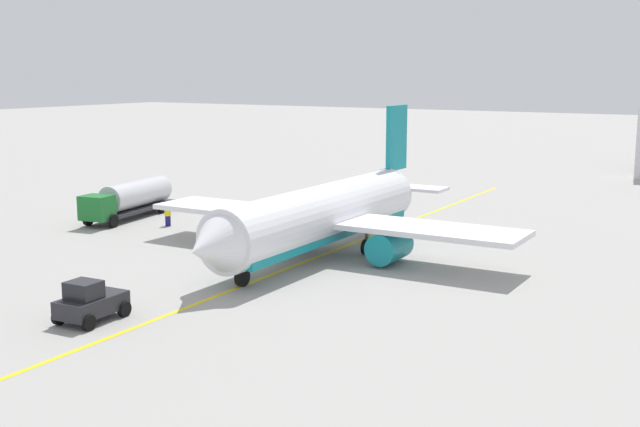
{
  "coord_description": "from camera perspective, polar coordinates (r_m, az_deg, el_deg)",
  "views": [
    {
      "loc": [
        46.41,
        27.87,
        12.69
      ],
      "look_at": [
        0.0,
        0.0,
        3.0
      ],
      "focal_mm": 44.99,
      "sensor_mm": 36.0,
      "label": 1
    }
  ],
  "objects": [
    {
      "name": "safety_cone_wingtip",
      "position": [
        48.47,
        -15.47,
        -5.03
      ],
      "size": [
        0.55,
        0.55,
        0.61
      ],
      "primitive_type": "cone",
      "color": "#F2590F",
      "rests_on": "ground"
    },
    {
      "name": "airplane",
      "position": [
        55.41,
        0.23,
        -0.15
      ],
      "size": [
        28.63,
        27.96,
        9.94
      ],
      "color": "white",
      "rests_on": "ground"
    },
    {
      "name": "ground_plane",
      "position": [
        55.61,
        0.0,
        -3.04
      ],
      "size": [
        400.0,
        400.0,
        0.0
      ],
      "primitive_type": "plane",
      "color": "#9E9B96"
    },
    {
      "name": "pushback_tug",
      "position": [
        42.85,
        -16.04,
        -6.08
      ],
      "size": [
        3.71,
        2.49,
        2.2
      ],
      "color": "#232328",
      "rests_on": "ground"
    },
    {
      "name": "safety_cone_nose",
      "position": [
        49.21,
        -16.23,
        -4.85
      ],
      "size": [
        0.55,
        0.55,
        0.61
      ],
      "primitive_type": "cone",
      "color": "#F2590F",
      "rests_on": "ground"
    },
    {
      "name": "taxi_line_marking",
      "position": [
        55.6,
        0.0,
        -3.04
      ],
      "size": [
        75.56,
        0.89,
        0.01
      ],
      "primitive_type": "cube",
      "rotation": [
        0.0,
        0.0,
        0.01
      ],
      "color": "yellow",
      "rests_on": "ground"
    },
    {
      "name": "fuel_tanker",
      "position": [
        71.44,
        -13.39,
        1.05
      ],
      "size": [
        11.54,
        4.3,
        3.15
      ],
      "color": "#2D2D33",
      "rests_on": "ground"
    },
    {
      "name": "refueling_worker",
      "position": [
        67.3,
        -10.77,
        -0.19
      ],
      "size": [
        0.62,
        0.63,
        1.71
      ],
      "color": "navy",
      "rests_on": "ground"
    }
  ]
}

